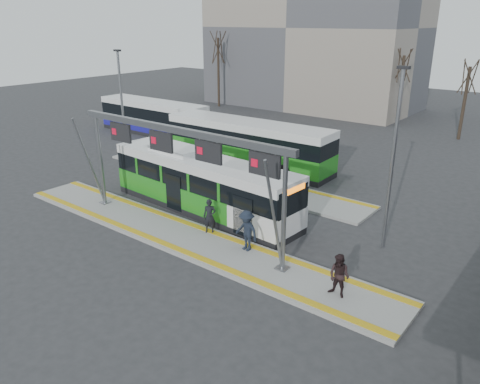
% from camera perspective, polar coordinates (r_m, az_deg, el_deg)
% --- Properties ---
extents(ground, '(120.00, 120.00, 0.00)m').
position_cam_1_polar(ground, '(22.82, -6.93, -5.62)').
color(ground, '#2D2D30').
rests_on(ground, ground).
extents(platform_main, '(22.00, 3.00, 0.15)m').
position_cam_1_polar(platform_main, '(22.79, -6.94, -5.45)').
color(platform_main, gray).
rests_on(platform_main, ground).
extents(platform_second, '(20.00, 3.00, 0.15)m').
position_cam_1_polar(platform_second, '(30.75, -1.72, 1.67)').
color(platform_second, gray).
rests_on(platform_second, ground).
extents(tactile_main, '(22.00, 2.65, 0.02)m').
position_cam_1_polar(tactile_main, '(22.75, -6.95, -5.25)').
color(tactile_main, gold).
rests_on(tactile_main, platform_main).
extents(tactile_second, '(20.00, 0.35, 0.02)m').
position_cam_1_polar(tactile_second, '(31.57, -0.38, 2.34)').
color(tactile_second, gold).
rests_on(tactile_second, platform_second).
extents(gantry, '(13.00, 1.68, 5.20)m').
position_cam_1_polar(gantry, '(21.71, -7.59, 5.13)').
color(gantry, slate).
rests_on(gantry, platform_main).
extents(apartment_block, '(24.50, 12.50, 18.40)m').
position_cam_1_polar(apartment_block, '(57.92, 9.05, 19.45)').
color(apartment_block, gray).
rests_on(apartment_block, ground).
extents(hero_bus, '(12.04, 3.19, 3.28)m').
position_cam_1_polar(hero_bus, '(25.44, -4.60, 0.93)').
color(hero_bus, black).
rests_on(hero_bus, ground).
extents(bg_bus_green, '(12.83, 3.10, 3.19)m').
position_cam_1_polar(bg_bus_green, '(33.40, 0.95, 5.88)').
color(bg_bus_green, black).
rests_on(bg_bus_green, ground).
extents(bg_bus_blue, '(11.49, 2.61, 2.99)m').
position_cam_1_polar(bg_bus_blue, '(43.70, -10.54, 8.89)').
color(bg_bus_blue, black).
rests_on(bg_bus_blue, ground).
extents(passenger_a, '(0.74, 0.66, 1.69)m').
position_cam_1_polar(passenger_a, '(22.63, -3.74, -2.96)').
color(passenger_a, black).
rests_on(passenger_a, platform_main).
extents(passenger_b, '(0.87, 0.70, 1.71)m').
position_cam_1_polar(passenger_b, '(17.97, 11.99, -9.97)').
color(passenger_b, black).
rests_on(passenger_b, platform_main).
extents(passenger_c, '(1.29, 0.83, 1.89)m').
position_cam_1_polar(passenger_c, '(20.85, 0.80, -4.73)').
color(passenger_c, '#19202E').
rests_on(passenger_c, platform_main).
extents(tree_left, '(1.40, 1.40, 7.58)m').
position_cam_1_polar(tree_left, '(48.16, 19.26, 14.32)').
color(tree_left, '#382B21').
rests_on(tree_left, ground).
extents(tree_mid, '(1.40, 1.40, 7.02)m').
position_cam_1_polar(tree_mid, '(44.63, 26.09, 12.45)').
color(tree_mid, '#382B21').
rests_on(tree_mid, ground).
extents(tree_far, '(1.40, 1.40, 8.92)m').
position_cam_1_polar(tree_far, '(56.55, -2.70, 17.16)').
color(tree_far, '#382B21').
rests_on(tree_far, ground).
extents(lamp_west, '(0.50, 0.25, 8.08)m').
position_cam_1_polar(lamp_west, '(32.85, -14.15, 9.86)').
color(lamp_west, slate).
rests_on(lamp_west, ground).
extents(lamp_east, '(0.50, 0.25, 8.15)m').
position_cam_1_polar(lamp_east, '(21.33, 18.15, 4.06)').
color(lamp_east, slate).
rests_on(lamp_east, ground).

